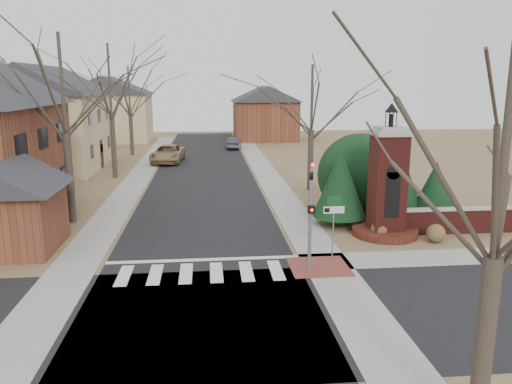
{
  "coord_description": "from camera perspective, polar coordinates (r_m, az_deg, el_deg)",
  "views": [
    {
      "loc": [
        0.35,
        -17.94,
        7.39
      ],
      "look_at": [
        2.69,
        6.0,
        2.11
      ],
      "focal_mm": 35.0,
      "sensor_mm": 36.0,
      "label": 1
    }
  ],
  "objects": [
    {
      "name": "stop_bar",
      "position": [
        21.54,
        -6.24,
        -7.72
      ],
      "size": [
        8.0,
        0.35,
        0.02
      ],
      "primitive_type": "cube",
      "color": "silver",
      "rests_on": "ground"
    },
    {
      "name": "curb_apron",
      "position": [
        20.81,
        7.21,
        -8.48
      ],
      "size": [
        2.4,
        2.4,
        0.02
      ],
      "primitive_type": "cube",
      "color": "brown",
      "rests_on": "ground"
    },
    {
      "name": "sidewalk_left",
      "position": [
        40.99,
        -13.29,
        1.68
      ],
      "size": [
        2.0,
        60.0,
        0.02
      ],
      "primitive_type": "cube",
      "color": "gray",
      "rests_on": "ground"
    },
    {
      "name": "evergreen_mass",
      "position": [
        29.2,
        11.73,
        2.29
      ],
      "size": [
        4.8,
        4.8,
        4.8
      ],
      "primitive_type": "sphere",
      "color": "black",
      "rests_on": "ground"
    },
    {
      "name": "evergreen_near",
      "position": [
        26.36,
        9.58,
        1.08
      ],
      "size": [
        2.8,
        2.8,
        4.1
      ],
      "color": "#473D33",
      "rests_on": "ground"
    },
    {
      "name": "bare_tree_0",
      "position": [
        27.92,
        -21.36,
        12.19
      ],
      "size": [
        8.05,
        8.05,
        11.15
      ],
      "color": "#473D33",
      "rests_on": "ground"
    },
    {
      "name": "house_stucco_left",
      "position": [
        47.1,
        -22.93,
        8.02
      ],
      "size": [
        9.8,
        12.8,
        9.28
      ],
      "color": "#C9BC86",
      "rests_on": "ground"
    },
    {
      "name": "distant_car",
      "position": [
        57.21,
        -2.52,
        5.61
      ],
      "size": [
        1.93,
        4.15,
        1.32
      ],
      "primitive_type": "imported",
      "rotation": [
        0.0,
        0.0,
        3.0
      ],
      "color": "#373B40",
      "rests_on": "ground"
    },
    {
      "name": "evergreen_mid",
      "position": [
        28.45,
        15.41,
        2.24
      ],
      "size": [
        3.4,
        3.4,
        4.7
      ],
      "color": "#473D33",
      "rests_on": "ground"
    },
    {
      "name": "evergreen_far",
      "position": [
        28.46,
        19.81,
        0.52
      ],
      "size": [
        2.4,
        2.4,
        3.3
      ],
      "color": "#473D33",
      "rests_on": "ground"
    },
    {
      "name": "brick_gate_monument",
      "position": [
        25.06,
        14.74,
        -0.06
      ],
      "size": [
        3.2,
        3.2,
        6.47
      ],
      "color": "#5A1F1A",
      "rests_on": "ground"
    },
    {
      "name": "house_distant_left",
      "position": [
        67.15,
        -16.41,
        9.21
      ],
      "size": [
        10.8,
        8.8,
        8.53
      ],
      "color": "#C9BC86",
      "rests_on": "ground"
    },
    {
      "name": "sidewalk_right_main",
      "position": [
        40.9,
        1.31,
        1.99
      ],
      "size": [
        2.0,
        60.0,
        0.02
      ],
      "primitive_type": "cube",
      "color": "gray",
      "rests_on": "ground"
    },
    {
      "name": "main_street",
      "position": [
        40.62,
        -6.0,
        1.84
      ],
      "size": [
        8.0,
        70.0,
        0.01
      ],
      "primitive_type": "cube",
      "color": "black",
      "rests_on": "ground"
    },
    {
      "name": "brick_garden_wall",
      "position": [
        27.28,
        23.47,
        -2.94
      ],
      "size": [
        7.5,
        0.5,
        1.3
      ],
      "color": "#5A1F1A",
      "rests_on": "ground"
    },
    {
      "name": "crosswalk_zone",
      "position": [
        20.14,
        -6.28,
        -9.19
      ],
      "size": [
        8.0,
        2.2,
        0.02
      ],
      "primitive_type": "cube",
      "color": "silver",
      "rests_on": "ground"
    },
    {
      "name": "bare_tree_3",
      "position": [
        34.69,
        6.42,
        11.15
      ],
      "size": [
        7.0,
        7.0,
        9.7
      ],
      "color": "#473D33",
      "rests_on": "ground"
    },
    {
      "name": "bare_tree_2",
      "position": [
        53.52,
        -14.33,
        11.62
      ],
      "size": [
        7.35,
        7.35,
        10.19
      ],
      "color": "#473D33",
      "rests_on": "ground"
    },
    {
      "name": "dry_shrub_right",
      "position": [
        25.08,
        19.86,
        -4.46
      ],
      "size": [
        0.88,
        0.88,
        0.88
      ],
      "primitive_type": "sphere",
      "color": "brown",
      "rests_on": "ground"
    },
    {
      "name": "bare_tree_1",
      "position": [
        40.61,
        -16.44,
        12.8
      ],
      "size": [
        8.4,
        8.4,
        11.64
      ],
      "color": "#473D33",
      "rests_on": "ground"
    },
    {
      "name": "pickup_truck",
      "position": [
        48.03,
        -10.05,
        4.33
      ],
      "size": [
        3.21,
        6.11,
        1.64
      ],
      "primitive_type": "imported",
      "rotation": [
        0.0,
        0.0,
        -0.08
      ],
      "color": "#967B52",
      "rests_on": "ground"
    },
    {
      "name": "house_distant_right",
      "position": [
        66.48,
        1.02,
        9.15
      ],
      "size": [
        8.8,
        8.8,
        7.3
      ],
      "color": "brown",
      "rests_on": "ground"
    },
    {
      "name": "traffic_signal_pole",
      "position": [
        19.53,
        6.26,
        -1.93
      ],
      "size": [
        0.28,
        0.41,
        4.5
      ],
      "color": "slate",
      "rests_on": "ground"
    },
    {
      "name": "bare_tree_4",
      "position": [
        10.63,
        26.71,
        5.49
      ],
      "size": [
        6.65,
        6.65,
        9.21
      ],
      "color": "#473D33",
      "rests_on": "ground"
    },
    {
      "name": "cross_street",
      "position": [
        16.67,
        -6.4,
        -13.99
      ],
      "size": [
        120.0,
        8.0,
        0.01
      ],
      "primitive_type": "cube",
      "color": "black",
      "rests_on": "ground"
    },
    {
      "name": "dry_shrub_left",
      "position": [
        24.99,
        13.96,
        -4.16
      ],
      "size": [
        0.86,
        0.86,
        0.86
      ],
      "primitive_type": "sphere",
      "color": "brown",
      "rests_on": "ground"
    },
    {
      "name": "garage_left",
      "position": [
        24.66,
        -26.52,
        -1.0
      ],
      "size": [
        4.8,
        4.8,
        4.29
      ],
      "color": "brown",
      "rests_on": "ground"
    },
    {
      "name": "ground",
      "position": [
        19.4,
        -6.3,
        -10.08
      ],
      "size": [
        120.0,
        120.0,
        0.0
      ],
      "primitive_type": "plane",
      "color": "brown",
      "rests_on": "ground"
    },
    {
      "name": "sign_post",
      "position": [
        21.31,
        8.85,
        -2.55
      ],
      "size": [
        0.9,
        0.07,
        2.75
      ],
      "color": "slate",
      "rests_on": "ground"
    }
  ]
}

